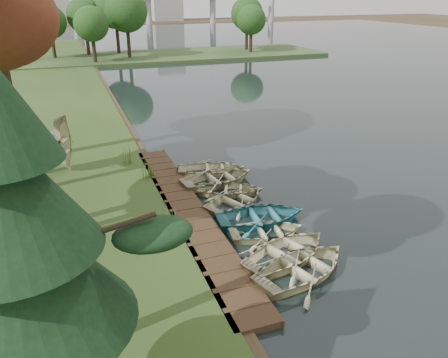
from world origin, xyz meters
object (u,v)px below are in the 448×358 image
object	(u,v)px
boardwalk	(187,211)
rowboat_2	(267,229)
pine_tree	(13,227)
rowboat_1	(288,250)
rowboat_0	(304,265)
stored_rowboat	(68,165)

from	to	relation	value
boardwalk	rowboat_2	world-z (taller)	rowboat_2
pine_tree	rowboat_2	bearing A→B (deg)	40.14
boardwalk	rowboat_1	bearing A→B (deg)	-62.09
rowboat_0	rowboat_1	size ratio (longest dim) A/B	1.03
rowboat_0	stored_rowboat	distance (m)	14.42
rowboat_0	stored_rowboat	size ratio (longest dim) A/B	1.32
rowboat_1	rowboat_2	size ratio (longest dim) A/B	1.25
rowboat_2	pine_tree	size ratio (longest dim) A/B	0.37
boardwalk	stored_rowboat	world-z (taller)	stored_rowboat
boardwalk	pine_tree	size ratio (longest dim) A/B	1.90
rowboat_0	rowboat_2	world-z (taller)	rowboat_0
rowboat_1	rowboat_2	distance (m)	1.79
rowboat_2	pine_tree	world-z (taller)	pine_tree
rowboat_1	pine_tree	distance (m)	10.79
rowboat_1	stored_rowboat	world-z (taller)	stored_rowboat
boardwalk	pine_tree	world-z (taller)	pine_tree
rowboat_1	rowboat_2	bearing A→B (deg)	-19.91
stored_rowboat	pine_tree	distance (m)	17.05
rowboat_1	pine_tree	xyz separation A→B (m)	(-8.04, -4.98, 5.19)
boardwalk	rowboat_0	bearing A→B (deg)	-66.10
rowboat_0	pine_tree	bearing A→B (deg)	98.10
rowboat_2	stored_rowboat	world-z (taller)	stored_rowboat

